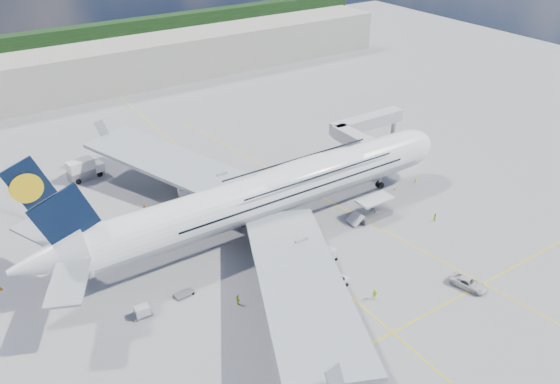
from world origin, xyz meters
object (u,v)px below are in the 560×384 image
crew_loader (435,218)px  dolly_back (142,311)px  cargo_loader (373,211)px  cone_tail (1,288)px  dolly_row_c (300,322)px  dolly_nose_near (313,248)px  catering_truck_outer (85,170)px  crew_van (383,203)px  dolly_row_b (316,310)px  crew_wing (238,300)px  airliner (272,192)px  cone_wing_right_inner (271,292)px  dolly_nose_far (328,255)px  cone_wing_left_inner (218,200)px  service_van (468,283)px  crew_tug (375,295)px  jet_bridge (364,131)px  cone_nose (394,189)px  dolly_row_a (184,294)px  catering_truck_inner (197,195)px  cone_wing_right_outer (280,348)px  crew_nose (416,180)px  cone_wing_left_outer (144,206)px  baggage_tug (339,283)px

crew_loader → dolly_back: bearing=-160.3°
cargo_loader → cone_tail: bearing=165.8°
dolly_row_c → dolly_nose_near: bearing=24.0°
dolly_back → catering_truck_outer: size_ratio=0.37×
crew_van → cone_tail: 63.76m
dolly_row_b → crew_wing: bearing=153.2°
airliner → cone_wing_right_inner: (-9.48, -14.61, -6.61)m
dolly_row_b → cone_tail: cone_tail is taller
catering_truck_outer → crew_loader: bearing=-56.8°
dolly_row_c → dolly_nose_far: (12.02, 9.56, 0.16)m
cone_wing_left_inner → service_van: bearing=-65.6°
cone_wing_left_inner → cargo_loader: bearing=-44.5°
dolly_row_c → crew_tug: size_ratio=1.69×
jet_bridge → cone_nose: jet_bridge is taller
dolly_row_b → crew_wing: crew_wing is taller
crew_loader → dolly_row_a: bearing=-162.2°
cargo_loader → crew_loader: size_ratio=4.74×
service_van → cone_tail: (-57.30, 36.94, -0.44)m
jet_bridge → catering_truck_inner: size_ratio=2.53×
dolly_row_b → dolly_nose_near: size_ratio=1.09×
cone_wing_right_outer → cone_tail: cone_tail is taller
dolly_row_b → crew_nose: 42.53m
dolly_back → cone_wing_left_outer: (10.62, 27.06, -0.61)m
dolly_nose_near → cone_nose: bearing=19.0°
crew_nose → dolly_nose_far: bearing=-178.4°
dolly_row_c → cone_wing_right_outer: dolly_row_c is taller
dolly_row_c → cone_wing_right_inner: size_ratio=5.82×
cone_wing_left_outer → cone_tail: size_ratio=0.95×
catering_truck_inner → dolly_row_b: bearing=-77.6°
cargo_loader → crew_van: cargo_loader is taller
cone_wing_left_inner → cone_nose: bearing=-26.5°
crew_van → cone_wing_left_inner: (-24.07, 18.45, -0.50)m
service_van → crew_loader: 17.42m
baggage_tug → cone_wing_left_outer: 40.20m
dolly_nose_near → service_van: (14.05, -19.19, -0.25)m
dolly_row_a → catering_truck_outer: 43.18m
crew_wing → catering_truck_outer: bearing=0.9°
crew_loader → crew_van: (-4.09, 8.70, -0.12)m
dolly_back → cone_nose: (53.19, 6.65, -0.64)m
airliner → cone_wing_right_inner: size_ratio=148.01×
dolly_back → cone_tail: size_ratio=4.28×
dolly_row_b → cone_wing_left_outer: size_ratio=5.43×
cone_tail → crew_loader: bearing=-18.4°
cargo_loader → crew_nose: cargo_loader is taller
crew_tug → cone_wing_left_inner: crew_tug is taller
cone_wing_left_inner → crew_van: bearing=-37.5°
crew_tug → catering_truck_inner: bearing=121.3°
service_van → crew_tug: 14.32m
catering_truck_outer → dolly_nose_far: bearing=-73.7°
dolly_row_a → cone_wing_left_outer: 26.55m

